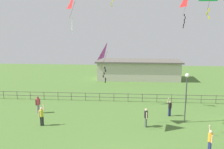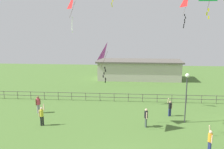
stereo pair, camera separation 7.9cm
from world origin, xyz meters
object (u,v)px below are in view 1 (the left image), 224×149
person_0 (210,140)px  kite_1 (107,52)px  person_4 (38,103)px  person_1 (42,115)px  kite_6 (188,0)px  person_2 (146,116)px  kite_2 (75,3)px  lamppost (186,87)px  person_3 (170,107)px

person_0 → kite_1: kite_1 is taller
person_4 → kite_1: 9.98m
person_1 → kite_1: 8.13m
kite_6 → person_2: bearing=-135.6°
kite_1 → kite_2: size_ratio=1.01×
lamppost → person_2: bearing=-160.5°
person_2 → person_3: person_3 is taller
person_1 → kite_2: 9.91m
person_2 → person_4: size_ratio=0.96×
kite_1 → person_1: bearing=171.5°
person_4 → lamppost: bearing=-5.6°
lamppost → kite_1: (-6.73, -2.50, 3.28)m
lamppost → person_4: bearing=174.4°
kite_1 → kite_2: bearing=158.6°
lamppost → person_4: size_ratio=2.61×
person_0 → kite_2: size_ratio=0.61×
person_3 → person_4: size_ratio=1.04×
person_2 → kite_2: (-5.84, -0.21, 9.41)m
person_4 → kite_1: size_ratio=0.54×
person_0 → kite_6: size_ratio=0.58×
kite_1 → kite_6: (6.94, 4.91, 4.30)m
kite_6 → lamppost: bearing=-94.8°
person_3 → kite_1: (-5.63, -4.00, 5.66)m
person_2 → person_0: bearing=-44.5°
lamppost → person_3: 3.02m
person_1 → person_2: bearing=2.4°
lamppost → person_2: 4.42m
person_2 → kite_1: (-3.19, -1.24, 5.61)m
person_0 → person_3: person_0 is taller
person_2 → kite_1: bearing=-158.7°
person_4 → kite_6: (14.26, 1.03, 9.87)m
lamppost → person_2: (-3.55, -1.25, -2.32)m
person_0 → kite_2: 14.21m
lamppost → person_1: (-12.58, -1.63, -2.30)m
lamppost → person_0: lamppost is taller
person_0 → person_1: 13.64m
person_2 → person_3: bearing=48.5°
kite_1 → kite_2: 4.75m
person_3 → kite_2: kite_2 is taller
person_2 → person_4: (-10.51, 2.64, 0.04)m
kite_2 → kite_1: bearing=-21.4°
person_1 → person_3: 11.89m
person_3 → person_1: bearing=-164.7°
person_1 → person_3: size_ratio=1.09×
person_2 → kite_2: size_ratio=0.53×
person_1 → person_3: person_1 is taller
person_0 → kite_6: kite_6 is taller
person_3 → kite_1: kite_1 is taller
person_0 → person_4: bearing=155.5°
person_3 → kite_6: (1.31, 0.91, 9.96)m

